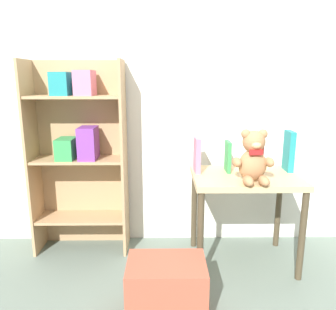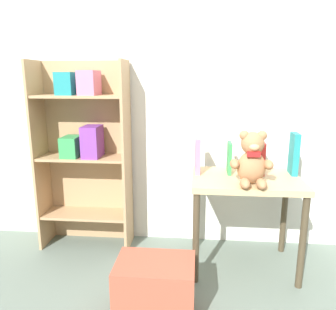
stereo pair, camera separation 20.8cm
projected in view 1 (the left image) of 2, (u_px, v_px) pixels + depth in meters
wall_back at (225, 70)px, 2.27m from camera, size 4.80×0.06×2.50m
bookshelf_side at (80, 147)px, 2.24m from camera, size 0.64×0.25×1.31m
display_table at (245, 189)px, 2.09m from camera, size 0.66×0.48×0.60m
teddy_bear at (253, 158)px, 1.90m from camera, size 0.24×0.22×0.31m
book_standing_pink at (197, 155)px, 2.11m from camera, size 0.04×0.14×0.23m
book_standing_green at (228, 156)px, 2.13m from camera, size 0.02×0.13×0.20m
book_standing_red at (259, 156)px, 2.13m from camera, size 0.03×0.13×0.21m
book_standing_teal at (289, 151)px, 2.14m from camera, size 0.04×0.13×0.26m
storage_bin at (166, 289)px, 1.67m from camera, size 0.40×0.28×0.30m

